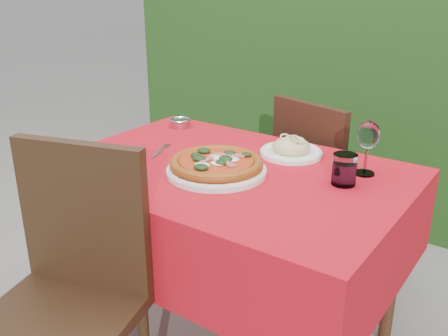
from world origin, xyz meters
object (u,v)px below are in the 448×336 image
Objects in this scene: steel_ramekin at (180,123)px; chair_near at (69,282)px; pizza_plate at (216,166)px; chair_far at (320,180)px; wine_glass at (368,137)px; fork at (159,152)px; water_glass at (344,171)px; pasta_plate at (291,149)px.

chair_near is at bearing -70.20° from steel_ramekin.
pizza_plate is 0.61m from steel_ramekin.
pizza_plate is (-0.09, -0.69, 0.27)m from chair_far.
chair_far is 0.64m from wine_glass.
chair_far is 4.79× the size of fork.
water_glass is 0.90m from steel_ramekin.
chair_far is 0.46m from pasta_plate.
pasta_plate is at bearing 150.57° from water_glass.
chair_far is 0.80m from fork.
wine_glass is (0.02, 0.13, 0.09)m from water_glass.
chair_near reaches higher than chair_far.
water_glass is 0.73m from fork.
pasta_plate reaches higher than steel_ramekin.
chair_far is 8.41× the size of water_glass.
water_glass reaches higher than steel_ramekin.
pasta_plate is (0.27, 0.87, 0.23)m from chair_near.
steel_ramekin is (-0.56, -0.32, 0.26)m from chair_far.
wine_glass reaches higher than steel_ramekin.
water_glass is at bearing -29.43° from pasta_plate.
chair_near is 0.94m from pasta_plate.
chair_far is 10.06× the size of steel_ramekin.
pizza_plate is at bearing -110.72° from pasta_plate.
pizza_plate is (0.15, 0.55, 0.23)m from chair_near.
chair_near reaches higher than water_glass.
chair_near is 2.43× the size of pizza_plate.
water_glass is at bearing 22.32° from pizza_plate.
pizza_plate is 0.34m from pasta_plate.
chair_near reaches higher than pasta_plate.
pizza_plate is 4.42× the size of steel_ramekin.
chair_near is 4.94× the size of wine_glass.
wine_glass is at bearing 146.15° from chair_far.
wine_glass is 0.79m from fork.
pasta_plate is at bearing 111.36° from chair_far.
pizza_plate is at bearing -157.68° from water_glass.
wine_glass is at bearing -5.12° from steel_ramekin.
pasta_plate is 1.28× the size of fork.
fork is at bearing 171.05° from pizza_plate.
pizza_plate is 0.43m from water_glass.
pizza_plate is 3.70× the size of water_glass.
pizza_plate is 2.03× the size of wine_glass.
chair_far is 0.70m from steel_ramekin.
fork is (-0.74, -0.24, -0.13)m from wine_glass.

